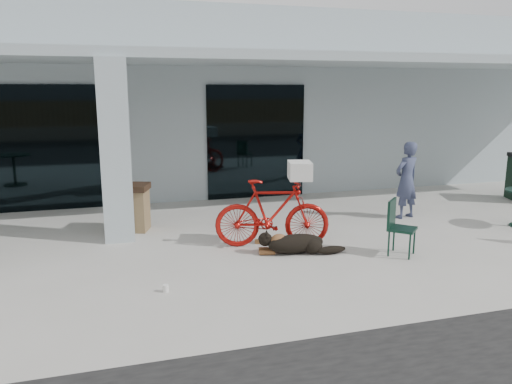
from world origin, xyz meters
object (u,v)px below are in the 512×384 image
object	(u,v)px
cafe_chair_far_a	(402,228)
person	(406,180)
bicycle	(272,213)
dog	(296,242)
trash_receptacle	(135,207)

from	to	relation	value
cafe_chair_far_a	person	distance (m)	2.50
bicycle	dog	bearing A→B (deg)	-136.08
bicycle	person	distance (m)	3.39
bicycle	cafe_chair_far_a	world-z (taller)	bicycle
person	dog	bearing A→B (deg)	10.68
dog	trash_receptacle	world-z (taller)	trash_receptacle
dog	trash_receptacle	bearing A→B (deg)	152.73
bicycle	dog	world-z (taller)	bicycle
dog	person	xyz separation A→B (m)	(2.96, 1.50, 0.61)
person	trash_receptacle	bearing A→B (deg)	-22.56
cafe_chair_far_a	trash_receptacle	size ratio (longest dim) A/B	1.01
trash_receptacle	cafe_chair_far_a	bearing A→B (deg)	-33.57
bicycle	trash_receptacle	size ratio (longest dim) A/B	2.16
bicycle	trash_receptacle	distance (m)	2.72
dog	cafe_chair_far_a	world-z (taller)	cafe_chair_far_a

